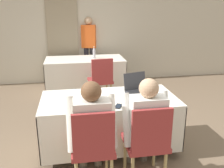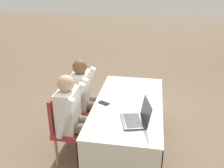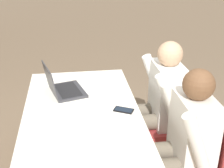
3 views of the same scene
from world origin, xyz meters
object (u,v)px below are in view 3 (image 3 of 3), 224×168
chair_near_left (193,159)px  person_checkered_shirt (180,141)px  cell_phone (124,110)px  laptop (63,88)px  person_white_shirt (157,101)px  chair_near_right (168,117)px

chair_near_left → person_checkered_shirt: person_checkered_shirt is taller
cell_phone → laptop: bearing=79.1°
cell_phone → person_checkered_shirt: size_ratio=0.14×
chair_near_left → person_white_shirt: size_ratio=0.78×
laptop → person_checkered_shirt: size_ratio=0.34×
cell_phone → chair_near_right: (0.23, -0.43, -0.23)m
person_checkered_shirt → chair_near_left: bearing=90.0°
cell_phone → chair_near_left: chair_near_left is taller
laptop → cell_phone: (-0.36, -0.44, -0.04)m
person_white_shirt → person_checkered_shirt: bearing=0.0°
person_white_shirt → chair_near_left: bearing=10.3°
person_checkered_shirt → chair_near_right: bearing=169.7°
cell_phone → chair_near_right: size_ratio=0.18×
chair_near_left → chair_near_right: 0.57m
chair_near_right → person_checkered_shirt: person_checkered_shirt is taller
laptop → person_white_shirt: 0.79m
cell_phone → chair_near_left: 0.59m
person_checkered_shirt → laptop: bearing=-132.6°
chair_near_right → person_checkered_shirt: 0.60m
cell_phone → person_white_shirt: size_ratio=0.14×
chair_near_right → person_white_shirt: 0.19m
cell_phone → chair_near_right: 0.53m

